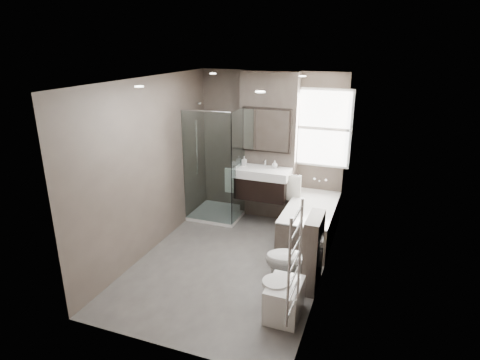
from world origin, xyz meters
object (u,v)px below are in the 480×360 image
at_px(vanity, 262,183).
at_px(bidet, 284,299).
at_px(bathtub, 310,220).
at_px(toilet, 293,260).

xyz_separation_m(vanity, bidet, (1.01, -2.38, -0.52)).
height_order(bathtub, toilet, toilet).
distance_m(vanity, bathtub, 1.07).
height_order(vanity, toilet, vanity).
bearing_deg(bathtub, vanity, 160.63).
xyz_separation_m(toilet, bidet, (0.04, -0.65, -0.15)).
bearing_deg(bathtub, toilet, -88.17).
bearing_deg(bathtub, bidet, -87.53).
relative_size(bathtub, toilet, 2.16).
bearing_deg(bidet, bathtub, 92.47).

